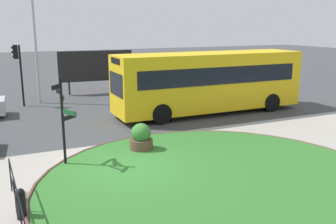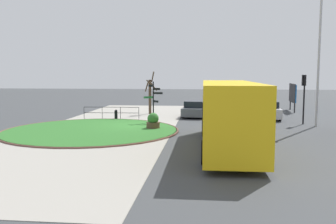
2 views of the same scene
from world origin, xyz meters
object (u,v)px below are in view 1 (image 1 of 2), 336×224
(bollard_foreground, at_px, (21,204))
(planter_near_signpost, at_px, (141,139))
(bus_yellow, at_px, (209,81))
(billboard_right, at_px, (96,66))
(signpost_directional, at_px, (63,115))
(lamppost_tall, at_px, (34,21))
(traffic_light_near, at_px, (18,62))

(bollard_foreground, height_order, planter_near_signpost, planter_near_signpost)
(bus_yellow, relative_size, billboard_right, 2.04)
(signpost_directional, xyz_separation_m, billboard_right, (4.40, 13.30, 0.09))
(bollard_foreground, height_order, lamppost_tall, lamppost_tall)
(lamppost_tall, height_order, billboard_right, lamppost_tall)
(signpost_directional, bearing_deg, traffic_light_near, 93.79)
(traffic_light_near, height_order, lamppost_tall, lamppost_tall)
(planter_near_signpost, bearing_deg, bus_yellow, 38.79)
(signpost_directional, relative_size, planter_near_signpost, 2.83)
(bus_yellow, relative_size, planter_near_signpost, 9.50)
(traffic_light_near, xyz_separation_m, billboard_right, (5.12, 2.48, -0.74))
(bollard_foreground, distance_m, traffic_light_near, 14.26)
(lamppost_tall, relative_size, planter_near_signpost, 8.39)
(bus_yellow, relative_size, lamppost_tall, 1.13)
(lamppost_tall, bearing_deg, signpost_directional, -91.93)
(bus_yellow, bearing_deg, bollard_foreground, 38.71)
(traffic_light_near, bearing_deg, signpost_directional, 95.50)
(traffic_light_near, xyz_separation_m, planter_near_signpost, (3.56, -10.46, -2.12))
(bus_yellow, bearing_deg, traffic_light_near, -33.21)
(billboard_right, bearing_deg, traffic_light_near, -150.43)
(signpost_directional, relative_size, bus_yellow, 0.30)
(signpost_directional, distance_m, bollard_foreground, 3.88)
(signpost_directional, height_order, planter_near_signpost, signpost_directional)
(signpost_directional, xyz_separation_m, bollard_foreground, (-1.63, -3.24, -1.37))
(bus_yellow, distance_m, planter_near_signpost, 7.27)
(bus_yellow, xyz_separation_m, lamppost_tall, (-8.04, 6.58, 3.12))
(billboard_right, bearing_deg, bus_yellow, -60.73)
(bus_yellow, height_order, planter_near_signpost, bus_yellow)
(billboard_right, relative_size, planter_near_signpost, 4.66)
(signpost_directional, xyz_separation_m, planter_near_signpost, (2.84, 0.36, -1.30))
(bollard_foreground, relative_size, lamppost_tall, 0.09)
(bollard_foreground, bearing_deg, lamppost_tall, 82.16)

